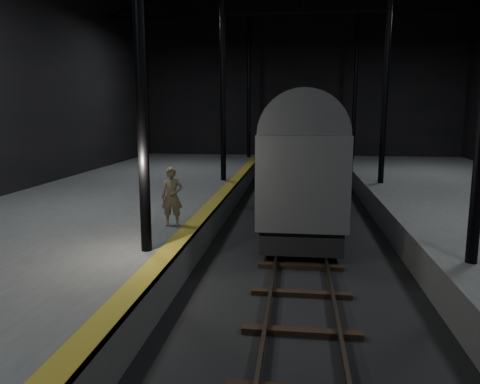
# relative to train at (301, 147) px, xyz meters

# --- Properties ---
(ground) EXTENTS (44.00, 44.00, 0.00)m
(ground) POSITION_rel_train_xyz_m (0.00, -7.37, -2.74)
(ground) COLOR black
(ground) RESTS_ON ground
(platform_left) EXTENTS (9.00, 43.80, 1.00)m
(platform_left) POSITION_rel_train_xyz_m (-7.50, -7.37, -2.24)
(platform_left) COLOR #4A4A48
(platform_left) RESTS_ON ground
(tactile_strip) EXTENTS (0.50, 43.80, 0.01)m
(tactile_strip) POSITION_rel_train_xyz_m (-3.25, -7.37, -1.74)
(tactile_strip) COLOR olive
(tactile_strip) RESTS_ON platform_left
(track) EXTENTS (2.40, 43.00, 0.24)m
(track) POSITION_rel_train_xyz_m (0.00, -7.37, -2.67)
(track) COLOR #3F3328
(track) RESTS_ON ground
(train) EXTENTS (2.76, 18.38, 4.91)m
(train) POSITION_rel_train_xyz_m (0.00, 0.00, 0.00)
(train) COLOR #999CA1
(train) RESTS_ON ground
(woman) EXTENTS (0.67, 0.47, 1.76)m
(woman) POSITION_rel_train_xyz_m (-3.84, -8.81, -0.86)
(woman) COLOR #8E7C57
(woman) RESTS_ON platform_left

